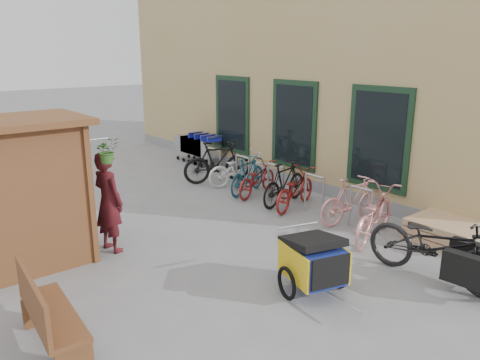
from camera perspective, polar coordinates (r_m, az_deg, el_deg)
ground at (r=7.95m, az=4.11°, el=-9.84°), size 80.00×80.00×0.00m
building at (r=15.01m, az=10.95°, el=15.59°), size 6.07×13.00×7.00m
kiosk at (r=8.06m, az=-26.04°, el=0.68°), size 2.49×1.65×2.40m
bike_rack at (r=10.90m, az=4.34°, el=0.12°), size 0.05×5.35×0.86m
pallet_stack at (r=9.38m, az=23.83°, el=-5.75°), size 1.00×1.20×0.40m
bench at (r=6.02m, az=-22.58°, el=-14.67°), size 0.57×1.54×0.96m
shopping_carts at (r=14.55m, az=-5.21°, el=4.24°), size 0.55×1.85×0.98m
child_trailer at (r=6.87m, az=8.95°, el=-9.58°), size 1.01×1.59×0.91m
cargo_bike at (r=7.67m, az=22.99°, el=-7.48°), size 0.94×2.23×1.14m
person_kiosk at (r=8.35m, az=-15.74°, el=-2.56°), size 0.55×0.72×1.78m
bike_0 at (r=9.00m, az=16.03°, el=-3.99°), size 1.97×1.17×0.98m
bike_1 at (r=9.70m, az=13.50°, el=-2.41°), size 1.67×0.73×0.97m
bike_2 at (r=10.43m, az=6.69°, el=-1.08°), size 1.77×1.06×0.88m
bike_3 at (r=10.66m, az=5.44°, el=-0.39°), size 1.70×0.79×0.99m
bike_4 at (r=11.30m, az=2.07°, el=0.17°), size 1.66×0.99×0.82m
bike_5 at (r=11.43m, az=0.92°, el=0.60°), size 1.58×0.90×0.92m
bike_6 at (r=12.10m, az=-0.11°, el=1.40°), size 1.80×1.00×0.90m
bike_7 at (r=12.38m, az=-2.76°, el=2.20°), size 1.92×1.10×1.11m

